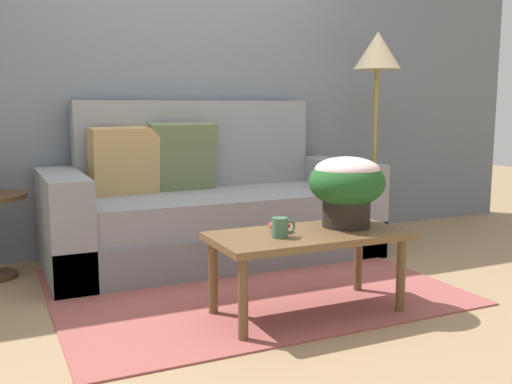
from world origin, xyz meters
The scene contains 9 objects.
ground_plane centered at (0.00, 0.00, 0.00)m, with size 14.00×14.00×0.00m, color #997A56.
wall_back centered at (0.00, 1.31, 1.35)m, with size 6.40×0.12×2.70m, color slate.
area_rug centered at (0.00, 0.09, 0.01)m, with size 2.23×1.75×0.01m, color #994C47.
couch centered at (0.04, 0.82, 0.34)m, with size 2.26×0.92×1.11m.
coffee_table centered at (0.10, -0.45, 0.38)m, with size 1.01×0.49×0.43m.
floor_lamp centered at (1.46, 0.84, 1.36)m, with size 0.37×0.37×1.64m.
potted_plant centered at (0.36, -0.41, 0.66)m, with size 0.40×0.40×0.37m.
coffee_mug centered at (-0.08, -0.49, 0.48)m, with size 0.13×0.08×0.10m.
snack_bowl centered at (-0.03, -0.38, 0.47)m, with size 0.11×0.11×0.06m.
Camera 1 is at (-1.37, -2.98, 1.08)m, focal length 40.99 mm.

